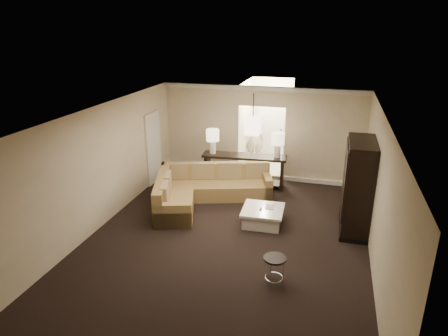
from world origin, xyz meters
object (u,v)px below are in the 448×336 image
(console_table, at_px, (244,168))
(coffee_table, at_px, (263,216))
(sectional_sofa, at_px, (203,189))
(armoire, at_px, (357,188))
(drink_table, at_px, (275,265))
(person, at_px, (254,137))

(console_table, bearing_deg, coffee_table, -70.60)
(console_table, bearing_deg, sectional_sofa, -123.51)
(armoire, relative_size, drink_table, 4.09)
(sectional_sofa, xyz_separation_m, person, (0.68, 3.49, 0.56))
(sectional_sofa, height_order, drink_table, sectional_sofa)
(console_table, bearing_deg, drink_table, -74.48)
(armoire, distance_m, drink_table, 2.99)
(console_table, distance_m, armoire, 3.58)
(drink_table, bearing_deg, coffee_table, 105.53)
(coffee_table, height_order, console_table, console_table)
(console_table, xyz_separation_m, armoire, (3.02, -1.87, 0.46))
(coffee_table, height_order, armoire, armoire)
(person, bearing_deg, coffee_table, 95.00)
(sectional_sofa, xyz_separation_m, coffee_table, (1.75, -0.78, -0.16))
(coffee_table, xyz_separation_m, console_table, (-0.96, 2.20, 0.36))
(sectional_sofa, bearing_deg, person, 61.35)
(coffee_table, height_order, drink_table, drink_table)
(sectional_sofa, distance_m, coffee_table, 1.93)
(console_table, height_order, armoire, armoire)
(sectional_sofa, relative_size, armoire, 1.49)
(sectional_sofa, bearing_deg, armoire, -24.40)
(coffee_table, distance_m, console_table, 2.42)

